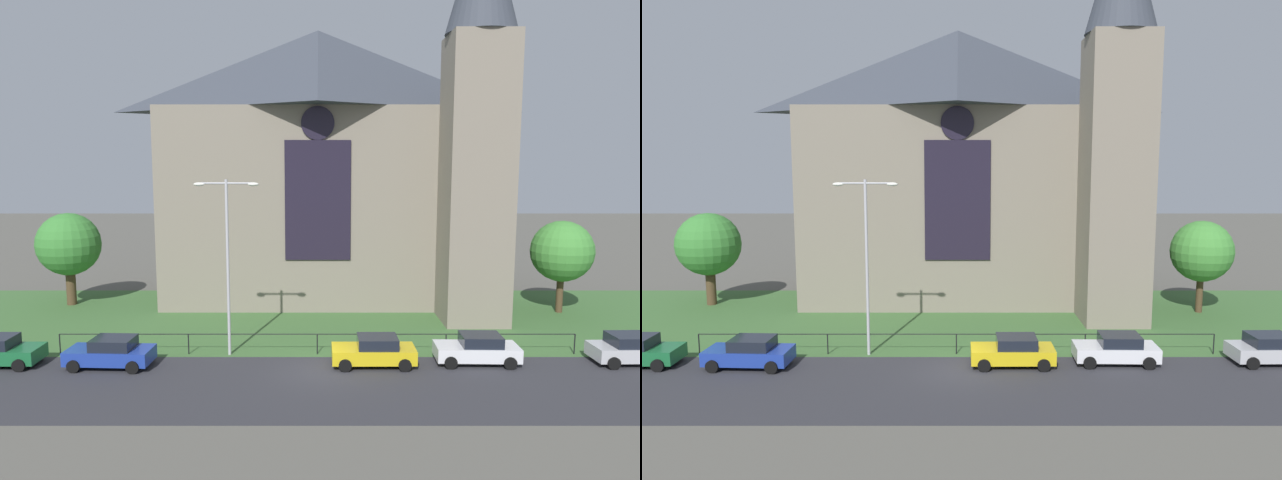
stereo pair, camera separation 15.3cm
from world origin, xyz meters
The scene contains 12 objects.
ground centered at (0.00, 10.00, 0.00)m, with size 160.00×160.00×0.00m, color #56544C.
road_asphalt centered at (0.00, -2.00, 0.00)m, with size 120.00×8.00×0.01m, color #2D2D33.
grass_verge centered at (0.00, 8.00, 0.00)m, with size 120.00×20.00×0.01m, color #3D6633.
church_building centered at (0.54, 16.47, 10.27)m, with size 23.20×16.20×26.00m.
iron_railing centered at (-0.23, 2.50, 0.96)m, with size 27.70×0.07×1.13m.
tree_right_far centered at (16.39, 11.28, 4.23)m, with size 4.16×4.16×6.33m.
tree_left_far centered at (-18.13, 13.43, 4.39)m, with size 4.48×4.48×6.67m.
streetlamp_near centered at (-4.92, 2.40, 5.84)m, with size 3.37×0.26×9.35m.
parked_car_blue centered at (-10.59, 0.55, 0.74)m, with size 4.28×2.19×1.51m.
parked_car_yellow centered at (2.66, 0.75, 0.74)m, with size 4.21×2.04×1.51m.
parked_car_white centered at (7.97, 1.09, 0.74)m, with size 4.24×2.11×1.51m.
parked_car_silver centered at (15.91, 1.09, 0.74)m, with size 4.24×2.10×1.51m.
Camera 1 is at (-0.08, -27.13, 10.14)m, focal length 32.09 mm.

